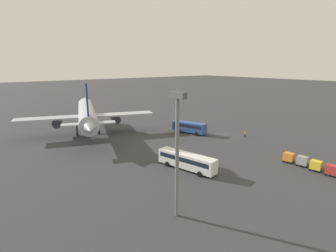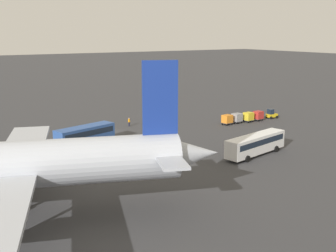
{
  "view_description": "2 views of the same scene",
  "coord_description": "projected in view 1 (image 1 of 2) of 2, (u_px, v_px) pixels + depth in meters",
  "views": [
    {
      "loc": [
        -49.18,
        58.38,
        20.22
      ],
      "look_at": [
        2.13,
        18.78,
        4.87
      ],
      "focal_mm": 28.0,
      "sensor_mm": 36.0,
      "label": 1
    },
    {
      "loc": [
        31.44,
        72.62,
        18.74
      ],
      "look_at": [
        -3.62,
        15.47,
        3.77
      ],
      "focal_mm": 45.0,
      "sensor_mm": 36.0,
      "label": 2
    }
  ],
  "objects": [
    {
      "name": "ground_plane",
      "position": [
        223.0,
        134.0,
        77.25
      ],
      "size": [
        600.0,
        600.0,
        0.0
      ],
      "primitive_type": "plane",
      "color": "#38383A"
    },
    {
      "name": "airplane",
      "position": [
        87.0,
        114.0,
        76.7
      ],
      "size": [
        43.64,
        37.67,
        16.04
      ],
      "rotation": [
        0.0,
        0.0,
        -0.34
      ],
      "color": "#B2B7C1",
      "rests_on": "ground"
    },
    {
      "name": "shuttle_bus_near",
      "position": [
        189.0,
        127.0,
        78.49
      ],
      "size": [
        11.02,
        5.64,
        3.31
      ],
      "rotation": [
        0.0,
        0.0,
        0.28
      ],
      "color": "#2D5199",
      "rests_on": "ground"
    },
    {
      "name": "shuttle_bus_far",
      "position": [
        187.0,
        160.0,
        51.23
      ],
      "size": [
        12.79,
        5.16,
        3.2
      ],
      "rotation": [
        0.0,
        0.0,
        0.22
      ],
      "color": "white",
      "rests_on": "ground"
    },
    {
      "name": "worker_person",
      "position": [
        245.0,
        134.0,
        74.47
      ],
      "size": [
        0.38,
        0.38,
        1.74
      ],
      "color": "#1E1E2D",
      "rests_on": "ground"
    },
    {
      "name": "cargo_cart_red",
      "position": [
        332.0,
        170.0,
        48.4
      ],
      "size": [
        2.21,
        1.94,
        2.06
      ],
      "rotation": [
        0.0,
        0.0,
        0.14
      ],
      "color": "#38383D",
      "rests_on": "ground"
    },
    {
      "name": "cargo_cart_yellow",
      "position": [
        316.0,
        165.0,
        50.56
      ],
      "size": [
        2.21,
        1.94,
        2.06
      ],
      "rotation": [
        0.0,
        0.0,
        0.14
      ],
      "color": "#38383D",
      "rests_on": "ground"
    },
    {
      "name": "cargo_cart_grey",
      "position": [
        302.0,
        161.0,
        52.96
      ],
      "size": [
        2.21,
        1.94,
        2.06
      ],
      "rotation": [
        0.0,
        0.0,
        0.14
      ],
      "color": "#38383D",
      "rests_on": "ground"
    },
    {
      "name": "cargo_cart_orange",
      "position": [
        289.0,
        157.0,
        55.02
      ],
      "size": [
        2.21,
        1.94,
        2.06
      ],
      "rotation": [
        0.0,
        0.0,
        0.14
      ],
      "color": "#38383D",
      "rests_on": "ground"
    },
    {
      "name": "light_pole",
      "position": [
        177.0,
        143.0,
        33.47
      ],
      "size": [
        2.8,
        0.7,
        16.92
      ],
      "color": "slate",
      "rests_on": "ground"
    }
  ]
}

